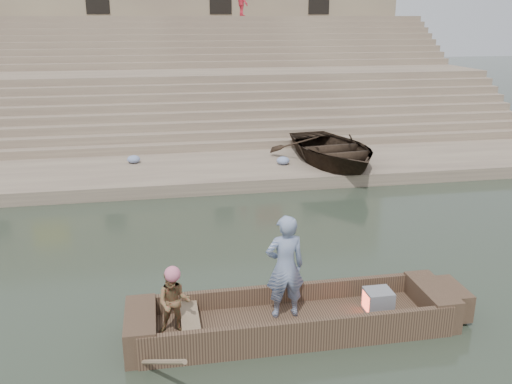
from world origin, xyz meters
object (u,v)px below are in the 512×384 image
object	(u,v)px
standing_man	(285,267)
pedestrian	(243,1)
rowing_man	(174,302)
beached_rowboat	(333,149)
television	(377,301)
main_rowboat	(293,325)

from	to	relation	value
standing_man	pedestrian	world-z (taller)	pedestrian
rowing_man	beached_rowboat	size ratio (longest dim) A/B	0.23
rowing_man	pedestrian	world-z (taller)	pedestrian
pedestrian	television	bearing A→B (deg)	160.72
standing_man	beached_rowboat	xyz separation A→B (m)	(3.80, 9.05, -0.24)
main_rowboat	standing_man	xyz separation A→B (m)	(-0.12, 0.17, 1.03)
main_rowboat	standing_man	bearing A→B (deg)	124.95
standing_man	television	xyz separation A→B (m)	(1.63, -0.17, -0.72)
standing_man	television	distance (m)	1.79
main_rowboat	rowing_man	xyz separation A→B (m)	(-2.00, -0.05, 0.67)
main_rowboat	television	world-z (taller)	television
television	beached_rowboat	bearing A→B (deg)	76.76
beached_rowboat	pedestrian	distance (m)	15.89
standing_man	beached_rowboat	bearing A→B (deg)	-115.43
standing_man	rowing_man	distance (m)	1.93
standing_man	rowing_man	xyz separation A→B (m)	(-1.88, -0.22, -0.36)
television	pedestrian	size ratio (longest dim) A/B	0.28
rowing_man	television	size ratio (longest dim) A/B	2.44
rowing_man	beached_rowboat	distance (m)	10.88
main_rowboat	standing_man	size ratio (longest dim) A/B	2.71
main_rowboat	beached_rowboat	world-z (taller)	beached_rowboat
pedestrian	standing_man	bearing A→B (deg)	156.84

